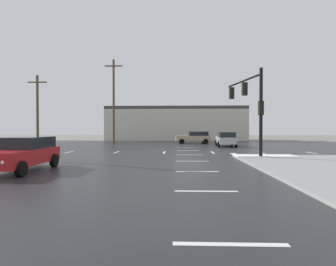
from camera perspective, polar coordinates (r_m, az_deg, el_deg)
The scene contains 11 objects.
ground_plane at distance 22.84m, azimuth 4.25°, elevation -4.10°, with size 120.00×120.00×0.00m, color slate.
road_asphalt at distance 22.84m, azimuth 4.25°, elevation -4.08°, with size 44.00×44.00×0.02m, color #232326.
snow_strip_curbside at distance 19.73m, azimuth 19.45°, elevation -4.46°, with size 4.00×1.60×0.06m, color white.
lane_markings at distance 21.55m, azimuth 7.61°, elevation -4.35°, with size 36.15×36.15×0.01m.
traffic_signal_mast at distance 20.38m, azimuth 16.65°, elevation 6.65°, with size 1.30×5.54×5.81m.
strip_building_background at distance 47.29m, azimuth 1.67°, elevation 1.91°, with size 22.84×8.00×5.59m.
sedan_silver at distance 31.13m, azimuth 11.89°, elevation -1.19°, with size 2.19×4.60×1.58m.
sedan_red at distance 14.76m, azimuth -27.87°, elevation -3.68°, with size 2.04×4.55×1.58m.
sedan_tan at distance 36.27m, azimuth 5.48°, elevation -0.87°, with size 4.62×2.24×1.58m.
utility_pole_far at distance 35.56m, azimuth -25.40°, elevation 4.56°, with size 2.20×0.28×8.18m.
utility_pole_distant at distance 35.72m, azimuth -11.18°, elevation 6.67°, with size 2.20×0.28×10.70m.
Camera 1 is at (-0.92, -22.73, 2.02)m, focal length 29.44 mm.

